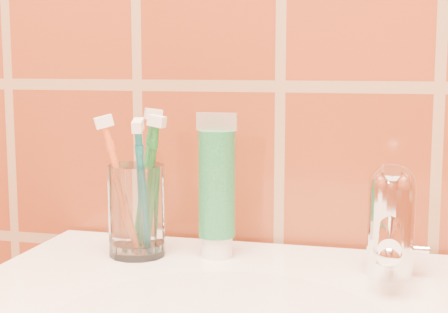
# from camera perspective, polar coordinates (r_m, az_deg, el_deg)

# --- Properties ---
(glass_tumbler) EXTENTS (0.07, 0.07, 0.11)m
(glass_tumbler) POSITION_cam_1_polar(r_m,az_deg,el_deg) (0.79, -7.25, -4.47)
(glass_tumbler) COLOR white
(glass_tumbler) RESTS_ON pedestal_sink
(toothpaste_tube) EXTENTS (0.05, 0.04, 0.16)m
(toothpaste_tube) POSITION_cam_1_polar(r_m,az_deg,el_deg) (0.77, -0.60, -2.82)
(toothpaste_tube) COLOR white
(toothpaste_tube) RESTS_ON pedestal_sink
(faucet) EXTENTS (0.05, 0.11, 0.12)m
(faucet) POSITION_cam_1_polar(r_m,az_deg,el_deg) (0.73, 13.72, -4.89)
(faucet) COLOR white
(faucet) RESTS_ON pedestal_sink
(toothbrush_0) EXTENTS (0.06, 0.06, 0.17)m
(toothbrush_0) POSITION_cam_1_polar(r_m,az_deg,el_deg) (0.79, -6.24, -2.44)
(toothbrush_0) COLOR #1F752C
(toothbrush_0) RESTS_ON glass_tumbler
(toothbrush_1) EXTENTS (0.05, 0.10, 0.18)m
(toothbrush_1) POSITION_cam_1_polar(r_m,az_deg,el_deg) (0.77, -6.86, -2.79)
(toothbrush_1) COLOR #0C6569
(toothbrush_1) RESTS_ON glass_tumbler
(toothbrush_2) EXTENTS (0.10, 0.09, 0.18)m
(toothbrush_2) POSITION_cam_1_polar(r_m,az_deg,el_deg) (0.77, -8.50, -2.63)
(toothbrush_2) COLOR #D95A26
(toothbrush_2) RESTS_ON glass_tumbler
(toothbrush_3) EXTENTS (0.07, 0.07, 0.18)m
(toothbrush_3) POSITION_cam_1_polar(r_m,az_deg,el_deg) (0.80, -6.60, -2.11)
(toothbrush_3) COLOR #217B3C
(toothbrush_3) RESTS_ON glass_tumbler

